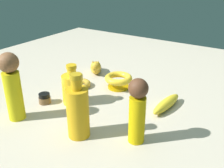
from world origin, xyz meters
name	(u,v)px	position (x,y,z in m)	size (l,w,h in m)	color
ground	(112,102)	(0.00, 0.00, 0.00)	(2.00, 2.00, 0.00)	#BCB29E
nail_polish_jar	(45,98)	(0.22, 0.15, 0.02)	(0.05, 0.05, 0.04)	brown
bowl	(119,80)	(0.05, -0.13, 0.04)	(0.12, 0.12, 0.06)	#B58C05
bottle_short	(73,88)	(0.13, 0.08, 0.06)	(0.08, 0.08, 0.16)	yellow
banana	(166,104)	(-0.20, -0.07, 0.02)	(0.18, 0.04, 0.04)	yellow
person_figure_adult	(137,109)	(-0.20, 0.17, 0.11)	(0.06, 0.06, 0.21)	#C5A607
bottle_tall	(78,111)	(-0.03, 0.24, 0.09)	(0.07, 0.07, 0.21)	gold
bangle	(80,84)	(0.20, -0.05, 0.01)	(0.10, 0.10, 0.02)	#B58F2B
person_figure_child	(12,85)	(0.22, 0.28, 0.13)	(0.08, 0.08, 0.24)	gold
cat_figurine	(96,67)	(0.23, -0.21, 0.03)	(0.11, 0.13, 0.08)	gold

